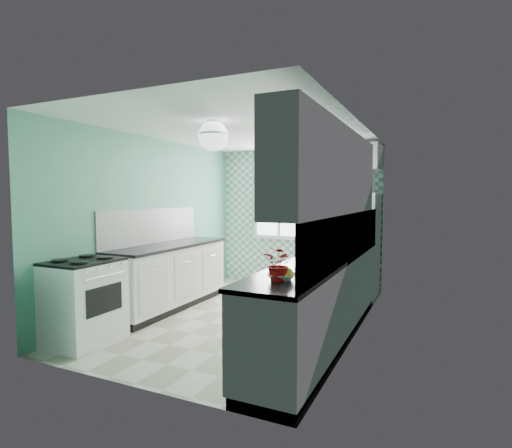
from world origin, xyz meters
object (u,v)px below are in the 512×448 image
at_px(sink, 343,249).
at_px(fruit_bowl, 282,277).
at_px(fridge, 354,245).
at_px(microwave, 355,183).
at_px(potted_plant, 280,264).
at_px(ceiling_light, 213,136).
at_px(stove, 84,300).

relative_size(sink, fruit_bowl, 2.26).
bearing_deg(fridge, microwave, 52.93).
bearing_deg(microwave, potted_plant, 90.20).
relative_size(potted_plant, microwave, 0.51).
xyz_separation_m(sink, potted_plant, (-0.00, -2.30, 0.15)).
xyz_separation_m(ceiling_light, sink, (1.20, 1.33, -1.39)).
bearing_deg(stove, ceiling_light, 35.24).
bearing_deg(sink, fruit_bowl, -87.68).
xyz_separation_m(stove, fruit_bowl, (2.40, -0.11, 0.49)).
height_order(sink, microwave, microwave).
relative_size(ceiling_light, sink, 0.66).
height_order(potted_plant, microwave, microwave).
relative_size(fridge, fruit_bowl, 7.18).
xyz_separation_m(stove, potted_plant, (2.40, -0.16, 0.61)).
bearing_deg(fridge, sink, -86.65).
relative_size(fridge, stove, 1.85).
bearing_deg(stove, fruit_bowl, -1.49).
bearing_deg(fridge, stove, -125.15).
bearing_deg(microwave, sink, 93.04).
height_order(ceiling_light, potted_plant, ceiling_light).
bearing_deg(sink, ceiling_light, -129.71).
bearing_deg(fridge, fruit_bowl, -89.47).
distance_m(fridge, fruit_bowl, 3.51).
distance_m(sink, microwave, 1.56).
relative_size(sink, microwave, 0.93).
xyz_separation_m(fridge, microwave, (0.00, 0.00, 1.00)).
bearing_deg(fridge, ceiling_light, -114.16).
height_order(ceiling_light, microwave, ceiling_light).
distance_m(fruit_bowl, potted_plant, 0.13).
bearing_deg(fruit_bowl, sink, 89.90).
relative_size(ceiling_light, stove, 0.38).
xyz_separation_m(fruit_bowl, microwave, (-0.09, 3.51, 0.88)).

